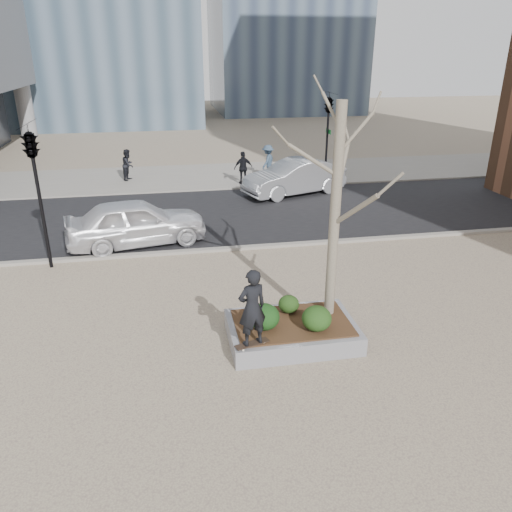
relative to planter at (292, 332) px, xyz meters
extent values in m
plane|color=tan|center=(-1.00, 0.00, -0.23)|extent=(120.00, 120.00, 0.00)
cube|color=black|center=(-1.00, 10.00, -0.21)|extent=(60.00, 8.00, 0.02)
cube|color=gray|center=(-1.00, 17.00, -0.21)|extent=(60.00, 6.00, 0.02)
cube|color=gray|center=(0.00, 0.00, 0.00)|extent=(3.00, 2.00, 0.45)
cube|color=#382314|center=(0.00, 0.00, 0.25)|extent=(2.70, 1.70, 0.04)
ellipsoid|color=#153711|center=(-0.71, -0.16, 0.57)|extent=(0.71, 0.71, 0.61)
ellipsoid|color=#1A3912|center=(0.03, 0.49, 0.48)|extent=(0.51, 0.51, 0.43)
ellipsoid|color=#1A3B13|center=(0.46, -0.43, 0.55)|extent=(0.68, 0.68, 0.58)
imported|color=black|center=(-1.10, -0.79, 1.18)|extent=(0.73, 0.58, 1.75)
imported|color=white|center=(-3.82, 7.12, 0.62)|extent=(5.10, 2.84, 1.64)
imported|color=#A5A7AD|center=(3.30, 12.55, 0.61)|extent=(5.23, 3.22, 1.63)
imported|color=black|center=(-4.59, 16.82, 0.61)|extent=(0.84, 0.95, 1.61)
imported|color=#364B62|center=(2.73, 16.02, 0.67)|extent=(1.16, 1.29, 1.74)
imported|color=black|center=(1.23, 14.90, 0.63)|extent=(1.02, 0.54, 1.65)
camera|label=1|loc=(-2.71, -9.95, 6.24)|focal=35.00mm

